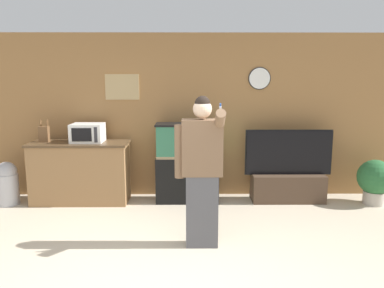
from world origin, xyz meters
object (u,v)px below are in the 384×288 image
potted_plant (375,179)px  knife_block (44,134)px  counter_island (81,172)px  person_standing (201,170)px  microwave (88,133)px  tv_on_stand (288,180)px  trash_bin (7,183)px  aquarium_on_stand (187,163)px

potted_plant → knife_block: bearing=177.8°
knife_block → potted_plant: bearing=-2.2°
counter_island → person_standing: size_ratio=0.87×
counter_island → microwave: bearing=13.8°
tv_on_stand → knife_block: bearing=179.6°
knife_block → trash_bin: bearing=-163.7°
potted_plant → aquarium_on_stand: bearing=176.2°
counter_island → trash_bin: bearing=-174.1°
counter_island → tv_on_stand: (3.22, 0.02, -0.14)m
microwave → person_standing: person_standing is taller
aquarium_on_stand → person_standing: size_ratio=0.71×
tv_on_stand → trash_bin: (-4.30, -0.14, 0.00)m
person_standing → tv_on_stand: bearing=48.3°
tv_on_stand → person_standing: size_ratio=0.78×
tv_on_stand → person_standing: 2.18m
knife_block → potted_plant: size_ratio=0.49×
microwave → knife_block: knife_block is taller
potted_plant → microwave: bearing=177.7°
aquarium_on_stand → tv_on_stand: (1.57, -0.02, -0.28)m
counter_island → microwave: size_ratio=3.16×
microwave → knife_block: 0.67m
microwave → trash_bin: bearing=-173.2°
knife_block → aquarium_on_stand: size_ratio=0.28×
knife_block → counter_island: bearing=-5.0°
counter_island → tv_on_stand: bearing=0.4°
microwave → aquarium_on_stand: (1.52, 0.01, -0.47)m
microwave → person_standing: (1.68, -1.58, -0.19)m
counter_island → microwave: (0.13, 0.03, 0.61)m
knife_block → person_standing: 2.85m
person_standing → potted_plant: size_ratio=2.49×
person_standing → potted_plant: 3.07m
person_standing → trash_bin: 3.28m
knife_block → potted_plant: knife_block is taller
potted_plant → counter_island: bearing=178.1°
person_standing → trash_bin: (-2.90, 1.44, -0.56)m
potted_plant → trash_bin: bearing=179.6°
counter_island → potted_plant: size_ratio=2.16×
aquarium_on_stand → trash_bin: 2.75m
knife_block → trash_bin: size_ratio=0.51×
aquarium_on_stand → tv_on_stand: bearing=-0.7°
knife_block → tv_on_stand: size_ratio=0.25×
knife_block → trash_bin: knife_block is taller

